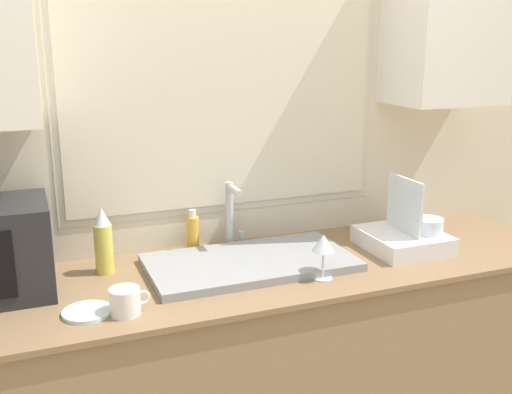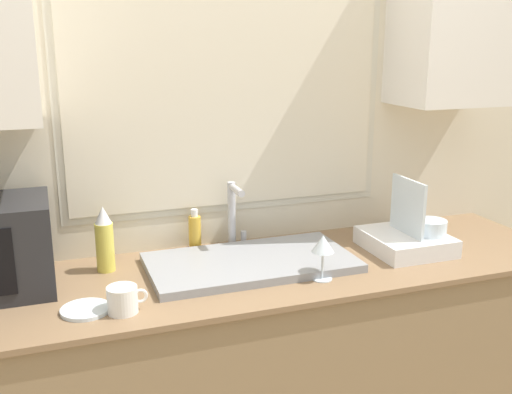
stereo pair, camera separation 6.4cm
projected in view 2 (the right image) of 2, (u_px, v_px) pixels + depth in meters
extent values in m
cube|color=#8C7251|center=(255.00, 379.00, 2.31)|extent=(2.43, 0.64, 0.87)
cube|color=#846647|center=(255.00, 271.00, 2.20)|extent=(2.46, 0.67, 0.02)
cube|color=beige|center=(226.00, 143.00, 2.41)|extent=(6.00, 0.06, 2.60)
cube|color=beige|center=(227.00, 79.00, 2.32)|extent=(1.31, 0.01, 1.05)
cube|color=beige|center=(228.00, 80.00, 2.31)|extent=(1.25, 0.01, 0.99)
cube|color=white|center=(454.00, 17.00, 2.40)|extent=(0.44, 0.32, 0.70)
cube|color=gray|center=(251.00, 262.00, 2.21)|extent=(0.75, 0.40, 0.03)
cylinder|color=#B7B7BC|center=(232.00, 215.00, 2.39)|extent=(0.03, 0.03, 0.27)
cylinder|color=#B7B7BC|center=(236.00, 190.00, 2.30)|extent=(0.03, 0.13, 0.03)
cylinder|color=#B7B7BC|center=(244.00, 238.00, 2.43)|extent=(0.02, 0.02, 0.06)
cube|color=white|center=(405.00, 242.00, 2.37)|extent=(0.30, 0.32, 0.07)
cube|color=silver|center=(408.00, 207.00, 2.34)|extent=(0.01, 0.22, 0.22)
cylinder|color=silver|center=(431.00, 227.00, 2.34)|extent=(0.12, 0.12, 0.06)
cylinder|color=#D8CC4C|center=(105.00, 247.00, 2.15)|extent=(0.07, 0.07, 0.18)
cone|color=silver|center=(103.00, 215.00, 2.12)|extent=(0.06, 0.06, 0.06)
cylinder|color=gold|center=(195.00, 233.00, 2.37)|extent=(0.05, 0.05, 0.14)
cylinder|color=white|center=(194.00, 213.00, 2.34)|extent=(0.03, 0.03, 0.03)
cylinder|color=white|center=(122.00, 300.00, 1.83)|extent=(0.09, 0.09, 0.08)
torus|color=white|center=(140.00, 296.00, 1.85)|extent=(0.05, 0.01, 0.05)
cylinder|color=silver|center=(322.00, 279.00, 2.09)|extent=(0.07, 0.07, 0.00)
cylinder|color=silver|center=(322.00, 265.00, 2.08)|extent=(0.01, 0.01, 0.10)
cone|color=silver|center=(323.00, 244.00, 2.06)|extent=(0.08, 0.08, 0.06)
cylinder|color=silver|center=(86.00, 310.00, 1.85)|extent=(0.15, 0.15, 0.01)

